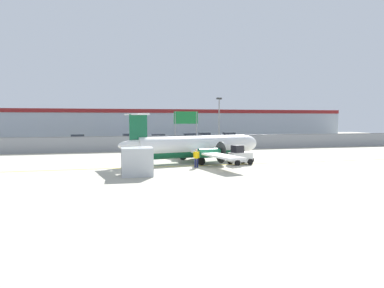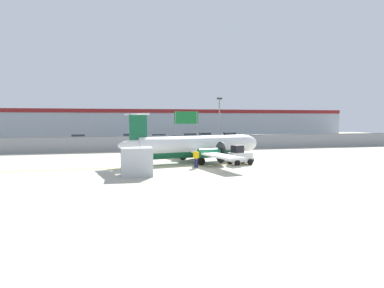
{
  "view_description": "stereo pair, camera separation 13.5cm",
  "coord_description": "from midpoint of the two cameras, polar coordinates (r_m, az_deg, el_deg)",
  "views": [
    {
      "loc": [
        -9.09,
        -29.14,
        4.43
      ],
      "look_at": [
        -0.72,
        5.47,
        1.8
      ],
      "focal_mm": 32.0,
      "sensor_mm": 36.0,
      "label": 1
    },
    {
      "loc": [
        -8.96,
        -29.17,
        4.43
      ],
      "look_at": [
        -0.72,
        5.47,
        1.8
      ],
      "focal_mm": 32.0,
      "sensor_mm": 36.0,
      "label": 2
    }
  ],
  "objects": [
    {
      "name": "parked_car_1",
      "position": [
        53.11,
        -13.47,
        0.29
      ],
      "size": [
        4.33,
        2.29,
        1.58
      ],
      "rotation": [
        0.0,
        0.0,
        3.23
      ],
      "color": "#19662D",
      "rests_on": "parking_lot_strip"
    },
    {
      "name": "apron_light_pole",
      "position": [
        46.45,
        4.66,
        4.05
      ],
      "size": [
        0.7,
        0.3,
        7.27
      ],
      "color": "slate",
      "rests_on": "ground"
    },
    {
      "name": "parked_car_0",
      "position": [
        63.55,
        -18.45,
        0.82
      ],
      "size": [
        4.26,
        2.13,
        1.58
      ],
      "rotation": [
        0.0,
        0.0,
        3.18
      ],
      "color": "#B28C19",
      "rests_on": "parking_lot_strip"
    },
    {
      "name": "baggage_tug",
      "position": [
        33.49,
        8.08,
        -1.95
      ],
      "size": [
        2.53,
        1.83,
        1.88
      ],
      "rotation": [
        0.0,
        0.0,
        0.24
      ],
      "color": "silver",
      "rests_on": "ground"
    },
    {
      "name": "parked_car_5",
      "position": [
        67.67,
        2.33,
        1.23
      ],
      "size": [
        4.3,
        2.22,
        1.58
      ],
      "rotation": [
        0.0,
        0.0,
        -0.07
      ],
      "color": "black",
      "rests_on": "parking_lot_strip"
    },
    {
      "name": "background_building",
      "position": [
        77.68,
        -6.72,
        3.34
      ],
      "size": [
        91.0,
        8.1,
        6.5
      ],
      "color": "#A8B2BC",
      "rests_on": "ground"
    },
    {
      "name": "cargo_container",
      "position": [
        27.03,
        -9.06,
        -2.91
      ],
      "size": [
        2.46,
        2.08,
        2.2
      ],
      "rotation": [
        0.0,
        0.0,
        -0.03
      ],
      "color": "#B7BCC1",
      "rests_on": "ground"
    },
    {
      "name": "highway_sign",
      "position": [
        50.17,
        -0.89,
        3.89
      ],
      "size": [
        3.6,
        0.14,
        5.5
      ],
      "color": "slate",
      "rests_on": "ground"
    },
    {
      "name": "parked_car_4",
      "position": [
        64.97,
        -0.05,
        1.11
      ],
      "size": [
        4.3,
        2.21,
        1.58
      ],
      "rotation": [
        0.0,
        0.0,
        0.06
      ],
      "color": "gray",
      "rests_on": "parking_lot_strip"
    },
    {
      "name": "ground_crew_worker",
      "position": [
        30.99,
        0.82,
        -2.22
      ],
      "size": [
        0.55,
        0.39,
        1.7
      ],
      "rotation": [
        0.0,
        0.0,
        4.55
      ],
      "color": "#191E4C",
      "rests_on": "ground"
    },
    {
      "name": "ground_plane",
      "position": [
        32.74,
        2.75,
        -3.55
      ],
      "size": [
        140.0,
        140.0,
        0.01
      ],
      "color": "#B2AD99"
    },
    {
      "name": "traffic_cone_near_left",
      "position": [
        36.07,
        1.21,
        -2.33
      ],
      "size": [
        0.36,
        0.36,
        0.64
      ],
      "color": "orange",
      "rests_on": "ground"
    },
    {
      "name": "parked_car_2",
      "position": [
        64.27,
        -10.19,
        1.01
      ],
      "size": [
        4.35,
        2.34,
        1.58
      ],
      "rotation": [
        0.0,
        0.0,
        0.1
      ],
      "color": "navy",
      "rests_on": "parking_lot_strip"
    },
    {
      "name": "parking_lot_strip",
      "position": [
        59.51,
        -4.62,
        0.0
      ],
      "size": [
        98.0,
        17.0,
        0.12
      ],
      "color": "#38383A",
      "rests_on": "ground"
    },
    {
      "name": "traffic_cone_near_right",
      "position": [
        37.16,
        9.12,
        -2.19
      ],
      "size": [
        0.36,
        0.36,
        0.64
      ],
      "color": "orange",
      "rests_on": "ground"
    },
    {
      "name": "commuter_airplane",
      "position": [
        34.87,
        0.91,
        -0.43
      ],
      "size": [
        15.26,
        16.01,
        4.92
      ],
      "rotation": [
        0.0,
        0.0,
        0.2
      ],
      "color": "white",
      "rests_on": "ground"
    },
    {
      "name": "parked_car_3",
      "position": [
        61.67,
        -5.59,
        0.92
      ],
      "size": [
        4.31,
        2.23,
        1.58
      ],
      "rotation": [
        0.0,
        0.0,
        3.21
      ],
      "color": "silver",
      "rests_on": "parking_lot_strip"
    },
    {
      "name": "parked_car_6",
      "position": [
        68.77,
        6.44,
        1.25
      ],
      "size": [
        4.25,
        2.09,
        1.58
      ],
      "rotation": [
        0.0,
        0.0,
        0.03
      ],
      "color": "black",
      "rests_on": "parking_lot_strip"
    },
    {
      "name": "perimeter_fence",
      "position": [
        48.12,
        -2.54,
        0.27
      ],
      "size": [
        98.0,
        0.1,
        2.1
      ],
      "color": "gray",
      "rests_on": "ground"
    }
  ]
}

